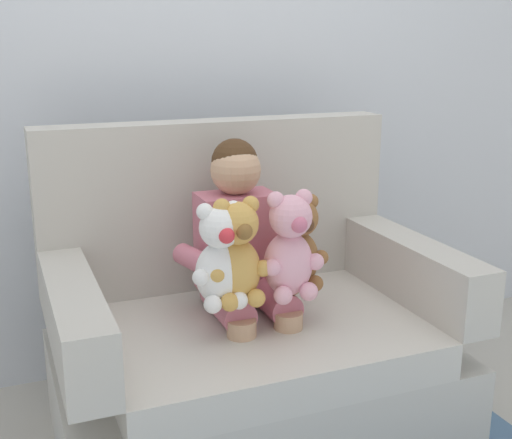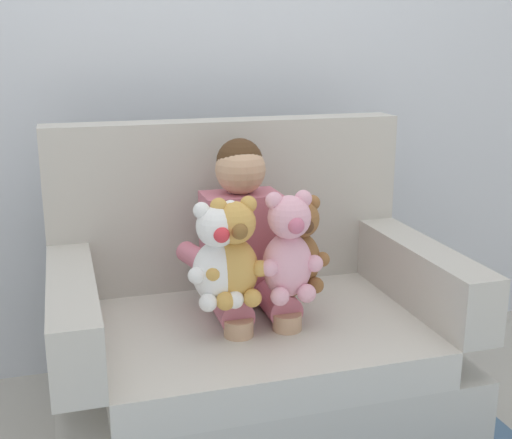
{
  "view_description": "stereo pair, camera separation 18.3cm",
  "coord_description": "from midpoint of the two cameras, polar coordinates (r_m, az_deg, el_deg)",
  "views": [
    {
      "loc": [
        -0.76,
        -1.91,
        1.35
      ],
      "look_at": [
        -0.01,
        -0.05,
        0.81
      ],
      "focal_mm": 46.42,
      "sensor_mm": 36.0,
      "label": 1
    },
    {
      "loc": [
        -0.58,
        -1.97,
        1.35
      ],
      "look_at": [
        -0.01,
        -0.05,
        0.81
      ],
      "focal_mm": 46.42,
      "sensor_mm": 36.0,
      "label": 2
    }
  ],
  "objects": [
    {
      "name": "armchair",
      "position": [
        2.33,
        -2.97,
        -10.67
      ],
      "size": [
        1.31,
        0.87,
        1.07
      ],
      "color": "#BCB7AD",
      "rests_on": "ground"
    },
    {
      "name": "back_wall",
      "position": [
        2.76,
        -8.08,
        13.99
      ],
      "size": [
        6.0,
        0.1,
        2.6
      ],
      "primitive_type": "cube",
      "color": "silver",
      "rests_on": "ground"
    },
    {
      "name": "plush_brown",
      "position": [
        2.13,
        1.23,
        -2.29
      ],
      "size": [
        0.19,
        0.15,
        0.31
      ],
      "rotation": [
        0.0,
        0.0,
        -0.3
      ],
      "color": "brown",
      "rests_on": "armchair"
    },
    {
      "name": "plush_white",
      "position": [
        2.0,
        -5.74,
        -3.37
      ],
      "size": [
        0.19,
        0.16,
        0.33
      ],
      "rotation": [
        0.0,
        0.0,
        -0.33
      ],
      "color": "white",
      "rests_on": "armchair"
    },
    {
      "name": "ground_plane",
      "position": [
        2.45,
        -2.46,
        -18.22
      ],
      "size": [
        8.0,
        8.0,
        0.0
      ],
      "primitive_type": "plane",
      "color": "#ADA89E"
    },
    {
      "name": "plush_honey",
      "position": [
        2.01,
        -4.26,
        -3.1
      ],
      "size": [
        0.2,
        0.16,
        0.34
      ],
      "rotation": [
        0.0,
        0.0,
        -0.05
      ],
      "color": "gold",
      "rests_on": "armchair"
    },
    {
      "name": "plush_pink",
      "position": [
        2.05,
        0.37,
        -2.53
      ],
      "size": [
        0.2,
        0.17,
        0.35
      ],
      "rotation": [
        0.0,
        0.0,
        0.06
      ],
      "color": "#EAA8BC",
      "rests_on": "armchair"
    },
    {
      "name": "seated_child",
      "position": [
        2.22,
        -3.49,
        -2.77
      ],
      "size": [
        0.45,
        0.39,
        0.82
      ],
      "rotation": [
        0.0,
        0.0,
        -0.1
      ],
      "color": "#C66B7F",
      "rests_on": "armchair"
    }
  ]
}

